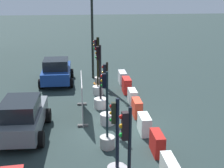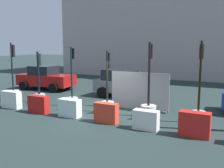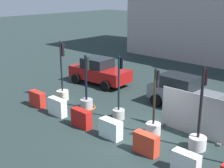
{
  "view_description": "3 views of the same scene",
  "coord_description": "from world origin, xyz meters",
  "px_view_note": "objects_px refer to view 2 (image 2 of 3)",
  "views": [
    {
      "loc": [
        -13.26,
        1.53,
        6.22
      ],
      "look_at": [
        0.2,
        0.04,
        1.95
      ],
      "focal_mm": 49.75,
      "sensor_mm": 36.0,
      "label": 1
    },
    {
      "loc": [
        5.96,
        -10.58,
        3.27
      ],
      "look_at": [
        0.48,
        0.11,
        1.44
      ],
      "focal_mm": 41.16,
      "sensor_mm": 36.0,
      "label": 2
    },
    {
      "loc": [
        7.36,
        -10.05,
        6.2
      ],
      "look_at": [
        -2.05,
        -0.07,
        1.95
      ],
      "focal_mm": 49.62,
      "sensor_mm": 36.0,
      "label": 3
    }
  ],
  "objects_px": {
    "traffic_light_1": "(39,94)",
    "traffic_light_4": "(149,103)",
    "traffic_light_5": "(198,109)",
    "construction_barrier_5": "(146,120)",
    "traffic_light_3": "(107,101)",
    "construction_barrier_4": "(106,113)",
    "car_grey_saloon": "(124,84)",
    "traffic_light_0": "(13,89)",
    "traffic_light_2": "(72,95)",
    "construction_barrier_3": "(70,108)",
    "construction_barrier_6": "(195,124)",
    "car_red_compact": "(46,78)",
    "construction_barrier_2": "(39,104)",
    "construction_barrier_1": "(11,100)"
  },
  "relations": [
    {
      "from": "traffic_light_1",
      "to": "traffic_light_4",
      "type": "distance_m",
      "value": 6.56
    },
    {
      "from": "traffic_light_4",
      "to": "traffic_light_5",
      "type": "distance_m",
      "value": 2.21
    },
    {
      "from": "construction_barrier_5",
      "to": "traffic_light_3",
      "type": "bearing_deg",
      "value": 147.39
    },
    {
      "from": "construction_barrier_4",
      "to": "car_grey_saloon",
      "type": "bearing_deg",
      "value": 106.44
    },
    {
      "from": "traffic_light_3",
      "to": "construction_barrier_5",
      "type": "relative_size",
      "value": 3.02
    },
    {
      "from": "traffic_light_0",
      "to": "traffic_light_2",
      "type": "bearing_deg",
      "value": 2.27
    },
    {
      "from": "traffic_light_4",
      "to": "construction_barrier_5",
      "type": "height_order",
      "value": "traffic_light_4"
    },
    {
      "from": "construction_barrier_3",
      "to": "traffic_light_2",
      "type": "bearing_deg",
      "value": 122.67
    },
    {
      "from": "traffic_light_4",
      "to": "traffic_light_3",
      "type": "bearing_deg",
      "value": -175.66
    },
    {
      "from": "traffic_light_2",
      "to": "traffic_light_3",
      "type": "distance_m",
      "value": 2.27
    },
    {
      "from": "traffic_light_3",
      "to": "construction_barrier_5",
      "type": "distance_m",
      "value": 3.09
    },
    {
      "from": "construction_barrier_5",
      "to": "construction_barrier_4",
      "type": "bearing_deg",
      "value": 177.17
    },
    {
      "from": "construction_barrier_4",
      "to": "traffic_light_0",
      "type": "bearing_deg",
      "value": 167.44
    },
    {
      "from": "traffic_light_5",
      "to": "construction_barrier_5",
      "type": "xyz_separation_m",
      "value": [
        -1.68,
        -1.82,
        -0.22
      ]
    },
    {
      "from": "construction_barrier_6",
      "to": "car_red_compact",
      "type": "xyz_separation_m",
      "value": [
        -11.6,
        5.32,
        0.4
      ]
    },
    {
      "from": "traffic_light_4",
      "to": "car_red_compact",
      "type": "relative_size",
      "value": 0.79
    },
    {
      "from": "traffic_light_4",
      "to": "construction_barrier_6",
      "type": "bearing_deg",
      "value": -36.99
    },
    {
      "from": "construction_barrier_4",
      "to": "car_grey_saloon",
      "type": "relative_size",
      "value": 0.26
    },
    {
      "from": "construction_barrier_4",
      "to": "construction_barrier_6",
      "type": "relative_size",
      "value": 0.95
    },
    {
      "from": "traffic_light_5",
      "to": "traffic_light_1",
      "type": "bearing_deg",
      "value": -179.62
    },
    {
      "from": "traffic_light_2",
      "to": "traffic_light_0",
      "type": "bearing_deg",
      "value": -177.73
    },
    {
      "from": "traffic_light_5",
      "to": "construction_barrier_4",
      "type": "distance_m",
      "value": 3.89
    },
    {
      "from": "traffic_light_3",
      "to": "car_red_compact",
      "type": "xyz_separation_m",
      "value": [
        -7.18,
        3.7,
        0.31
      ]
    },
    {
      "from": "traffic_light_3",
      "to": "car_red_compact",
      "type": "distance_m",
      "value": 8.08
    },
    {
      "from": "construction_barrier_6",
      "to": "car_grey_saloon",
      "type": "bearing_deg",
      "value": 134.23
    },
    {
      "from": "traffic_light_5",
      "to": "construction_barrier_5",
      "type": "distance_m",
      "value": 2.48
    },
    {
      "from": "traffic_light_4",
      "to": "car_red_compact",
      "type": "xyz_separation_m",
      "value": [
        -9.25,
        3.55,
        0.24
      ]
    },
    {
      "from": "car_red_compact",
      "to": "construction_barrier_2",
      "type": "bearing_deg",
      "value": -51.43
    },
    {
      "from": "car_grey_saloon",
      "to": "traffic_light_2",
      "type": "bearing_deg",
      "value": -113.05
    },
    {
      "from": "construction_barrier_5",
      "to": "car_red_compact",
      "type": "relative_size",
      "value": 0.23
    },
    {
      "from": "construction_barrier_4",
      "to": "construction_barrier_6",
      "type": "xyz_separation_m",
      "value": [
        3.63,
        -0.04,
        0.03
      ]
    },
    {
      "from": "construction_barrier_3",
      "to": "construction_barrier_5",
      "type": "bearing_deg",
      "value": -1.84
    },
    {
      "from": "traffic_light_3",
      "to": "construction_barrier_5",
      "type": "bearing_deg",
      "value": -32.61
    },
    {
      "from": "construction_barrier_4",
      "to": "car_grey_saloon",
      "type": "distance_m",
      "value": 5.53
    },
    {
      "from": "construction_barrier_4",
      "to": "traffic_light_3",
      "type": "bearing_deg",
      "value": 116.73
    },
    {
      "from": "traffic_light_2",
      "to": "car_grey_saloon",
      "type": "bearing_deg",
      "value": 66.95
    },
    {
      "from": "traffic_light_3",
      "to": "traffic_light_4",
      "type": "distance_m",
      "value": 2.08
    },
    {
      "from": "traffic_light_2",
      "to": "car_red_compact",
      "type": "height_order",
      "value": "traffic_light_2"
    },
    {
      "from": "traffic_light_1",
      "to": "traffic_light_4",
      "type": "xyz_separation_m",
      "value": [
        6.55,
        0.06,
        0.14
      ]
    },
    {
      "from": "traffic_light_3",
      "to": "traffic_light_4",
      "type": "height_order",
      "value": "traffic_light_4"
    },
    {
      "from": "construction_barrier_1",
      "to": "construction_barrier_6",
      "type": "relative_size",
      "value": 1.03
    },
    {
      "from": "traffic_light_3",
      "to": "traffic_light_5",
      "type": "relative_size",
      "value": 0.87
    },
    {
      "from": "construction_barrier_1",
      "to": "construction_barrier_2",
      "type": "height_order",
      "value": "construction_barrier_1"
    },
    {
      "from": "traffic_light_2",
      "to": "traffic_light_5",
      "type": "relative_size",
      "value": 0.92
    },
    {
      "from": "construction_barrier_1",
      "to": "construction_barrier_6",
      "type": "bearing_deg",
      "value": -0.16
    },
    {
      "from": "traffic_light_4",
      "to": "construction_barrier_6",
      "type": "relative_size",
      "value": 3.14
    },
    {
      "from": "car_red_compact",
      "to": "traffic_light_5",
      "type": "bearing_deg",
      "value": -17.21
    },
    {
      "from": "traffic_light_5",
      "to": "construction_barrier_1",
      "type": "xyz_separation_m",
      "value": [
        -9.11,
        -1.74,
        -0.16
      ]
    },
    {
      "from": "traffic_light_1",
      "to": "traffic_light_3",
      "type": "bearing_deg",
      "value": -1.25
    },
    {
      "from": "traffic_light_0",
      "to": "traffic_light_2",
      "type": "distance_m",
      "value": 4.23
    }
  ]
}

